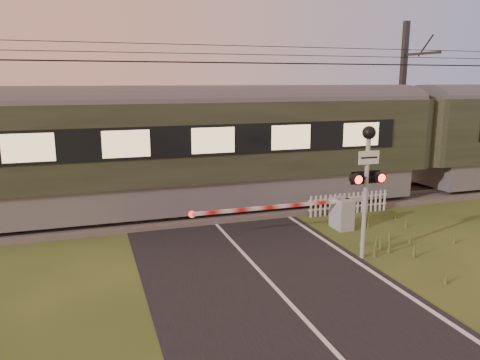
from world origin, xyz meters
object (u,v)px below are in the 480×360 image
object	(u,v)px
catenary_mast	(402,101)
boom_gate	(335,212)
train	(410,138)
crossing_signal	(367,169)
picket_fence	(349,203)

from	to	relation	value
catenary_mast	boom_gate	bearing A→B (deg)	-139.70
boom_gate	train	bearing A→B (deg)	31.68
boom_gate	crossing_signal	bearing A→B (deg)	-102.03
catenary_mast	crossing_signal	bearing A→B (deg)	-131.30
crossing_signal	picket_fence	xyz separation A→B (m)	(1.97, 4.01, -2.14)
picket_fence	crossing_signal	bearing A→B (deg)	-116.20
boom_gate	catenary_mast	distance (m)	9.28
train	boom_gate	size ratio (longest dim) A/B	7.62
boom_gate	picket_fence	distance (m)	2.06
train	boom_gate	xyz separation A→B (m)	(-5.46, -3.37, -1.89)
train	picket_fence	xyz separation A→B (m)	(-4.03, -1.89, -2.06)
picket_fence	boom_gate	bearing A→B (deg)	-134.15
train	crossing_signal	distance (m)	8.42
train	boom_gate	distance (m)	6.69
train	crossing_signal	bearing A→B (deg)	-135.48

